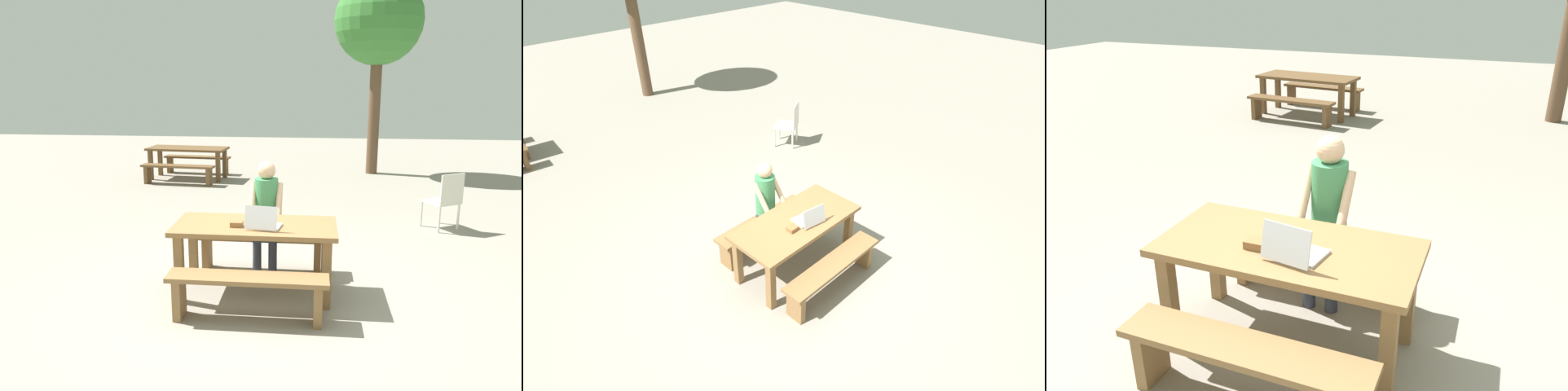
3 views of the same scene
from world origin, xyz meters
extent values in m
plane|color=gray|center=(0.00, 0.00, 0.00)|extent=(30.00, 30.00, 0.00)
cube|color=olive|center=(0.00, 0.00, 0.74)|extent=(1.69, 0.81, 0.05)
cube|color=olive|center=(-0.74, -0.30, 0.36)|extent=(0.09, 0.09, 0.72)
cube|color=olive|center=(0.74, -0.30, 0.36)|extent=(0.09, 0.09, 0.72)
cube|color=olive|center=(-0.74, 0.30, 0.36)|extent=(0.09, 0.09, 0.72)
cube|color=olive|center=(0.74, 0.30, 0.36)|extent=(0.09, 0.09, 0.72)
cube|color=olive|center=(0.00, -0.64, 0.43)|extent=(1.52, 0.30, 0.05)
cube|color=olive|center=(-0.66, -0.64, 0.20)|extent=(0.08, 0.24, 0.40)
cube|color=olive|center=(0.66, -0.64, 0.20)|extent=(0.08, 0.24, 0.40)
cube|color=olive|center=(0.00, 0.64, 0.43)|extent=(1.52, 0.30, 0.05)
cube|color=olive|center=(-0.66, 0.64, 0.20)|extent=(0.08, 0.24, 0.40)
cube|color=olive|center=(0.66, 0.64, 0.20)|extent=(0.08, 0.24, 0.40)
cube|color=silver|center=(0.11, -0.09, 0.78)|extent=(0.36, 0.29, 0.02)
cube|color=silver|center=(0.08, -0.23, 0.90)|extent=(0.34, 0.12, 0.23)
cube|color=#0F1933|center=(0.09, -0.22, 0.90)|extent=(0.31, 0.10, 0.21)
cube|color=olive|center=(-0.18, -0.11, 0.79)|extent=(0.13, 0.10, 0.05)
cylinder|color=#333847|center=(-0.03, 0.46, 0.22)|extent=(0.10, 0.10, 0.45)
cylinder|color=#333847|center=(0.15, 0.46, 0.22)|extent=(0.10, 0.10, 0.45)
cube|color=#333847|center=(0.06, 0.55, 0.49)|extent=(0.28, 0.28, 0.12)
cylinder|color=#3F8C59|center=(0.06, 0.64, 0.83)|extent=(0.27, 0.27, 0.60)
cylinder|color=#DBAD89|center=(-0.10, 0.54, 0.88)|extent=(0.07, 0.32, 0.41)
cylinder|color=#DBAD89|center=(0.21, 0.54, 0.88)|extent=(0.07, 0.32, 0.41)
sphere|color=#DBAD89|center=(0.06, 0.64, 1.22)|extent=(0.21, 0.21, 0.21)
cube|color=silver|center=(2.54, 2.70, 0.41)|extent=(0.60, 0.60, 0.02)
cube|color=silver|center=(2.65, 2.52, 0.65)|extent=(0.39, 0.24, 0.46)
cylinder|color=silver|center=(2.61, 2.96, 0.20)|extent=(0.04, 0.04, 0.40)
cylinder|color=silver|center=(2.28, 2.76, 0.20)|extent=(0.04, 0.04, 0.40)
cylinder|color=silver|center=(2.80, 2.63, 0.20)|extent=(0.04, 0.04, 0.40)
cylinder|color=silver|center=(2.48, 2.44, 0.20)|extent=(0.04, 0.04, 0.40)
cube|color=brown|center=(-2.30, 6.18, 0.70)|extent=(1.87, 0.92, 0.05)
cube|color=brown|center=(-3.12, 5.98, 0.34)|extent=(0.10, 0.10, 0.68)
cube|color=brown|center=(-1.52, 5.83, 0.34)|extent=(0.10, 0.10, 0.68)
cube|color=brown|center=(-3.07, 6.53, 0.34)|extent=(0.10, 0.10, 0.68)
cube|color=brown|center=(-1.47, 6.39, 0.34)|extent=(0.10, 0.10, 0.68)
cube|color=brown|center=(-2.36, 5.51, 0.41)|extent=(1.64, 0.45, 0.05)
cube|color=brown|center=(-3.07, 5.58, 0.19)|extent=(0.10, 0.25, 0.38)
cube|color=brown|center=(-1.65, 5.44, 0.19)|extent=(0.10, 0.25, 0.38)
cube|color=brown|center=(-2.23, 6.86, 0.41)|extent=(1.64, 0.45, 0.05)
cube|color=brown|center=(-2.94, 6.92, 0.19)|extent=(0.10, 0.25, 0.38)
cube|color=brown|center=(-1.53, 6.79, 0.19)|extent=(0.10, 0.25, 0.38)
cylinder|color=brown|center=(2.02, 7.36, 1.49)|extent=(0.27, 0.27, 2.98)
sphere|color=#387A33|center=(2.02, 7.36, 3.59)|extent=(2.04, 2.04, 2.04)
camera|label=1|loc=(0.59, -4.93, 2.22)|focal=34.19mm
camera|label=2|loc=(-3.18, -2.95, 4.03)|focal=29.27mm
camera|label=3|loc=(1.16, -2.62, 2.32)|focal=34.86mm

